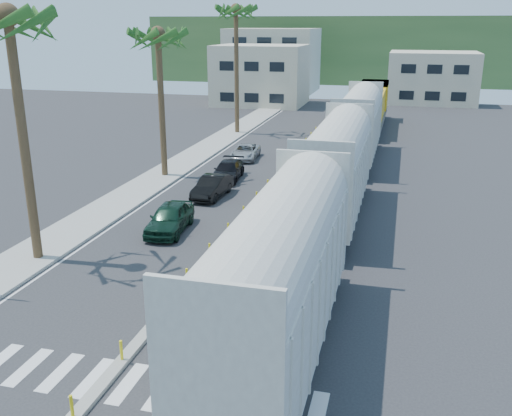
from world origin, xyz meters
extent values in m
plane|color=#28282B|center=(0.00, 0.00, 0.00)|extent=(140.00, 140.00, 0.00)
cube|color=gray|center=(-8.50, 25.00, 0.07)|extent=(3.00, 90.00, 0.15)
cube|color=black|center=(4.28, 28.00, 0.03)|extent=(0.12, 100.00, 0.06)
cube|color=black|center=(5.72, 28.00, 0.03)|extent=(0.12, 100.00, 0.06)
cube|color=gray|center=(0.00, 20.00, 0.07)|extent=(0.45, 60.00, 0.15)
cylinder|color=yellow|center=(0.00, -4.00, 0.50)|extent=(0.10, 0.10, 0.70)
cylinder|color=yellow|center=(0.00, -1.00, 0.50)|extent=(0.10, 0.10, 0.70)
cylinder|color=yellow|center=(0.00, 2.00, 0.50)|extent=(0.10, 0.10, 0.70)
cylinder|color=yellow|center=(0.00, 5.00, 0.50)|extent=(0.10, 0.10, 0.70)
cylinder|color=yellow|center=(0.00, 8.00, 0.50)|extent=(0.10, 0.10, 0.70)
cylinder|color=yellow|center=(0.00, 11.00, 0.50)|extent=(0.10, 0.10, 0.70)
cylinder|color=yellow|center=(0.00, 14.00, 0.50)|extent=(0.10, 0.10, 0.70)
cylinder|color=yellow|center=(0.00, 17.00, 0.50)|extent=(0.10, 0.10, 0.70)
cylinder|color=yellow|center=(0.00, 20.00, 0.50)|extent=(0.10, 0.10, 0.70)
cylinder|color=yellow|center=(0.00, 23.00, 0.50)|extent=(0.10, 0.10, 0.70)
cylinder|color=yellow|center=(0.00, 26.00, 0.50)|extent=(0.10, 0.10, 0.70)
cylinder|color=yellow|center=(0.00, 29.00, 0.50)|extent=(0.10, 0.10, 0.70)
cylinder|color=yellow|center=(0.00, 32.00, 0.50)|extent=(0.10, 0.10, 0.70)
cylinder|color=yellow|center=(0.00, 35.00, 0.50)|extent=(0.10, 0.10, 0.70)
cylinder|color=yellow|center=(0.00, 38.00, 0.50)|extent=(0.10, 0.10, 0.70)
cylinder|color=yellow|center=(0.00, 41.00, 0.50)|extent=(0.10, 0.10, 0.70)
cube|color=silver|center=(0.00, -2.00, 0.01)|extent=(14.00, 2.20, 0.01)
cube|color=silver|center=(-6.80, 25.00, 0.00)|extent=(0.12, 90.00, 0.01)
cube|color=silver|center=(2.50, 25.00, 0.00)|extent=(0.12, 90.00, 0.01)
cube|color=#B3B0A4|center=(5.00, 0.45, 2.70)|extent=(3.00, 12.88, 3.40)
cylinder|color=#B3B0A4|center=(5.00, 0.45, 4.40)|extent=(2.90, 12.58, 2.90)
cube|color=black|center=(5.00, 0.45, 0.50)|extent=(2.60, 12.88, 1.00)
cube|color=#B3B0A4|center=(5.00, 15.45, 2.70)|extent=(3.00, 12.88, 3.40)
cylinder|color=#B3B0A4|center=(5.00, 15.45, 4.40)|extent=(2.90, 12.58, 2.90)
cube|color=black|center=(5.00, 15.45, 0.50)|extent=(2.60, 12.88, 1.00)
cube|color=#B3B0A4|center=(5.00, 30.45, 2.70)|extent=(3.00, 12.88, 3.40)
cylinder|color=#B3B0A4|center=(5.00, 30.45, 4.40)|extent=(2.90, 12.58, 2.90)
cube|color=black|center=(5.00, 30.45, 0.50)|extent=(2.60, 12.88, 1.00)
cube|color=#4C4C4F|center=(5.00, 46.45, 1.05)|extent=(3.00, 17.00, 0.50)
cube|color=gold|center=(5.00, 45.45, 2.60)|extent=(2.70, 12.24, 2.60)
cube|color=gold|center=(5.00, 52.23, 2.90)|extent=(3.00, 3.74, 3.20)
cube|color=black|center=(5.00, 46.45, 0.45)|extent=(2.60, 13.60, 0.90)
cylinder|color=brown|center=(-8.00, 6.00, 5.50)|extent=(0.44, 0.44, 11.00)
sphere|color=#29591B|center=(-8.00, 6.00, 11.15)|extent=(3.20, 3.20, 3.20)
cylinder|color=brown|center=(-8.30, 22.00, 5.00)|extent=(0.44, 0.44, 10.00)
sphere|color=#29591B|center=(-8.30, 22.00, 10.15)|extent=(3.20, 3.20, 3.20)
cylinder|color=brown|center=(-8.00, 40.00, 6.00)|extent=(0.44, 0.44, 12.00)
sphere|color=#29591B|center=(-8.00, 40.00, 12.15)|extent=(3.20, 3.20, 3.20)
cube|color=#B7AF92|center=(-11.00, 62.00, 4.00)|extent=(12.00, 10.00, 8.00)
cube|color=#B7AF92|center=(-13.00, 78.00, 5.00)|extent=(14.00, 12.00, 10.00)
cube|color=#B7AF92|center=(12.00, 70.00, 3.50)|extent=(12.00, 10.00, 7.00)
cube|color=#385628|center=(0.00, 100.00, 6.00)|extent=(80.00, 20.00, 12.00)
imported|color=black|center=(-3.37, 11.21, 0.78)|extent=(2.63, 4.88, 1.55)
imported|color=black|center=(-3.21, 17.89, 0.70)|extent=(1.95, 4.40, 1.40)
imported|color=black|center=(-3.53, 22.33, 0.66)|extent=(2.65, 4.88, 1.32)
imported|color=#AFB1B4|center=(-4.06, 29.00, 0.61)|extent=(2.73, 4.70, 1.21)
imported|color=#9EA0A5|center=(2.29, -0.38, 0.44)|extent=(0.94, 1.81, 0.88)
imported|color=silver|center=(2.19, -0.38, 1.32)|extent=(0.64, 0.49, 1.54)
camera|label=1|loc=(8.47, -15.86, 10.83)|focal=40.00mm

